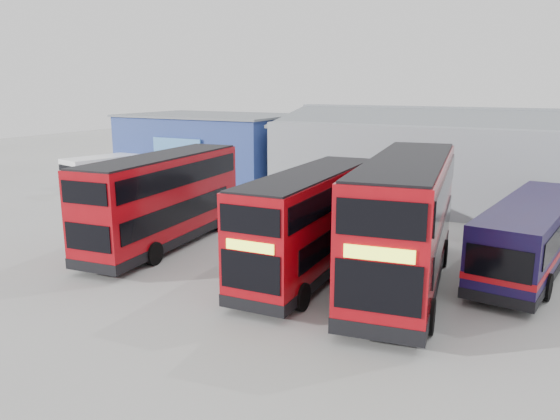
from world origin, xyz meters
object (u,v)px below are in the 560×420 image
object	(u,v)px
single_decker_blue	(531,237)
double_decker_centre	(310,225)
maintenance_shed	(537,165)
office_block	(212,149)
double_decker_left	(163,201)
panel_van	(105,172)
double_decker_right	(405,223)

from	to	relation	value
single_decker_blue	double_decker_centre	bearing A→B (deg)	37.80
maintenance_shed	office_block	bearing A→B (deg)	-174.79
office_block	double_decker_left	size ratio (longest dim) A/B	1.22
office_block	double_decker_centre	size ratio (longest dim) A/B	1.27
double_decker_left	double_decker_centre	size ratio (longest dim) A/B	1.04
office_block	panel_van	distance (m)	7.85
office_block	maintenance_shed	world-z (taller)	maintenance_shed
double_decker_left	double_decker_centre	distance (m)	7.51
panel_van	double_decker_right	bearing A→B (deg)	-6.67
double_decker_right	panel_van	distance (m)	24.78
maintenance_shed	single_decker_blue	bearing A→B (deg)	-87.33
double_decker_right	single_decker_blue	world-z (taller)	double_decker_right
double_decker_left	single_decker_blue	bearing A→B (deg)	-170.66
panel_van	double_decker_left	bearing A→B (deg)	-21.63
double_decker_centre	panel_van	bearing A→B (deg)	152.98
single_decker_blue	office_block	bearing A→B (deg)	-18.40
single_decker_blue	double_decker_left	bearing A→B (deg)	21.94
double_decker_centre	double_decker_right	distance (m)	3.57
double_decker_centre	double_decker_right	xyz separation A→B (m)	(3.50, 0.60, 0.33)
double_decker_left	single_decker_blue	size ratio (longest dim) A/B	0.96
office_block	single_decker_blue	distance (m)	25.05
office_block	panel_van	world-z (taller)	office_block
double_decker_centre	double_decker_right	world-z (taller)	double_decker_right
double_decker_centre	office_block	bearing A→B (deg)	132.30
office_block	double_decker_right	bearing A→B (deg)	-38.17
maintenance_shed	single_decker_blue	xyz separation A→B (m)	(0.60, -12.77, -1.21)
maintenance_shed	double_decker_centre	distance (m)	18.57
office_block	single_decker_blue	world-z (taller)	office_block
double_decker_right	double_decker_left	bearing A→B (deg)	172.55
double_decker_centre	single_decker_blue	world-z (taller)	double_decker_centre
double_decker_centre	panel_van	size ratio (longest dim) A/B	1.64
single_decker_blue	panel_van	bearing A→B (deg)	-2.46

